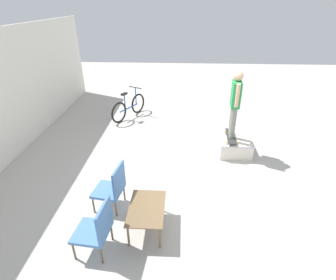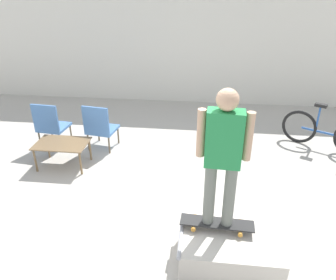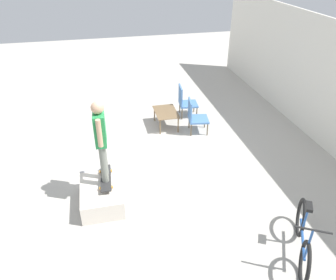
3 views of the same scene
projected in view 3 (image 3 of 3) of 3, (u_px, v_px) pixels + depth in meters
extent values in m
plane|color=#B7B2A8|center=(144.00, 159.00, 7.87)|extent=(24.00, 24.00, 0.00)
cube|color=white|center=(326.00, 85.00, 7.96)|extent=(12.00, 0.06, 3.00)
cube|color=silver|center=(102.00, 195.00, 6.46)|extent=(1.15, 0.80, 0.39)
cylinder|color=#B7B7BC|center=(99.00, 170.00, 6.84)|extent=(0.05, 0.80, 0.05)
cube|color=#2D2D2D|center=(106.00, 178.00, 6.48)|extent=(0.87, 0.24, 0.02)
cylinder|color=gold|center=(112.00, 187.00, 6.28)|extent=(0.06, 0.03, 0.05)
cylinder|color=gold|center=(100.00, 188.00, 6.25)|extent=(0.06, 0.03, 0.05)
cylinder|color=gold|center=(111.00, 171.00, 6.74)|extent=(0.06, 0.03, 0.05)
cylinder|color=gold|center=(100.00, 172.00, 6.70)|extent=(0.06, 0.03, 0.05)
cylinder|color=gray|center=(104.00, 158.00, 6.36)|extent=(0.13, 0.13, 0.78)
cylinder|color=gray|center=(104.00, 164.00, 6.17)|extent=(0.13, 0.13, 0.78)
cube|color=#28934C|center=(100.00, 129.00, 5.90)|extent=(0.39, 0.22, 0.62)
cylinder|color=#D8A884|center=(100.00, 121.00, 6.08)|extent=(0.09, 0.09, 0.53)
cylinder|color=#D8A884|center=(99.00, 133.00, 5.68)|extent=(0.09, 0.09, 0.53)
sphere|color=#D8A884|center=(97.00, 108.00, 5.68)|extent=(0.23, 0.23, 0.23)
cube|color=brown|center=(166.00, 112.00, 9.06)|extent=(0.91, 0.60, 0.02)
cylinder|color=brown|center=(154.00, 114.00, 9.47)|extent=(0.04, 0.04, 0.44)
cylinder|color=brown|center=(160.00, 127.00, 8.80)|extent=(0.04, 0.04, 0.44)
cylinder|color=brown|center=(171.00, 112.00, 9.57)|extent=(0.04, 0.04, 0.44)
cylinder|color=brown|center=(178.00, 125.00, 8.89)|extent=(0.04, 0.04, 0.44)
cylinder|color=brown|center=(197.00, 113.00, 9.61)|extent=(0.03, 0.03, 0.35)
cylinder|color=brown|center=(194.00, 107.00, 9.98)|extent=(0.03, 0.03, 0.35)
cylinder|color=brown|center=(182.00, 114.00, 9.56)|extent=(0.03, 0.03, 0.35)
cylinder|color=brown|center=(180.00, 107.00, 9.93)|extent=(0.03, 0.03, 0.35)
cube|color=#4C7AB7|center=(188.00, 104.00, 9.67)|extent=(0.57, 0.57, 0.05)
cube|color=#4C7AB7|center=(180.00, 95.00, 9.49)|extent=(0.52, 0.09, 0.53)
cylinder|color=brown|center=(207.00, 129.00, 8.76)|extent=(0.03, 0.03, 0.35)
cylinder|color=brown|center=(205.00, 122.00, 9.14)|extent=(0.03, 0.03, 0.35)
cylinder|color=brown|center=(191.00, 130.00, 8.74)|extent=(0.03, 0.03, 0.35)
cylinder|color=brown|center=(189.00, 122.00, 9.11)|extent=(0.03, 0.03, 0.35)
cube|color=#4C7AB7|center=(198.00, 119.00, 8.83)|extent=(0.59, 0.59, 0.05)
cube|color=#4C7AB7|center=(190.00, 110.00, 8.67)|extent=(0.52, 0.12, 0.53)
torus|color=black|center=(305.00, 263.00, 4.91)|extent=(0.63, 0.38, 0.69)
torus|color=black|center=(301.00, 217.00, 5.73)|extent=(0.63, 0.38, 0.69)
cylinder|color=#2856A3|center=(303.00, 238.00, 5.32)|extent=(0.80, 0.47, 0.04)
cylinder|color=#2856A3|center=(305.00, 220.00, 5.34)|extent=(0.04, 0.04, 0.50)
cube|color=black|center=(309.00, 207.00, 5.19)|extent=(0.24, 0.19, 0.06)
cylinder|color=#2856A3|center=(309.00, 244.00, 4.84)|extent=(0.04, 0.04, 0.59)
cylinder|color=black|center=(313.00, 230.00, 4.69)|extent=(0.28, 0.47, 0.03)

